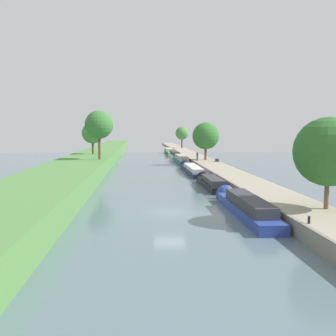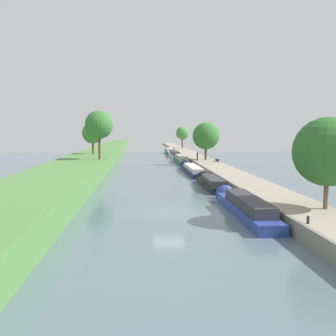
{
  "view_description": "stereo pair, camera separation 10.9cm",
  "coord_description": "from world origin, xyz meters",
  "px_view_note": "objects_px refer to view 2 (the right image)",
  "views": [
    {
      "loc": [
        -2.34,
        -29.24,
        6.61
      ],
      "look_at": [
        1.76,
        25.05,
        1.0
      ],
      "focal_mm": 39.76,
      "sensor_mm": 36.0,
      "label": 1
    },
    {
      "loc": [
        -2.23,
        -29.25,
        6.61
      ],
      "look_at": [
        1.76,
        25.05,
        1.0
      ],
      "focal_mm": 39.76,
      "sensor_mm": 36.0,
      "label": 2
    }
  ],
  "objects_px": {
    "mooring_bollard_near": "(308,220)",
    "mooring_bollard_far": "(174,148)",
    "narrowboat_blue": "(244,206)",
    "narrowboat_navy": "(192,169)",
    "narrowboat_cream": "(174,154)",
    "narrowboat_teal": "(181,159)",
    "park_bench": "(217,160)",
    "person_walking": "(197,156)",
    "narrowboat_green": "(169,151)",
    "narrowboat_black": "(211,182)"
  },
  "relations": [
    {
      "from": "narrowboat_teal",
      "to": "narrowboat_cream",
      "type": "relative_size",
      "value": 1.08
    },
    {
      "from": "narrowboat_navy",
      "to": "mooring_bollard_far",
      "type": "bearing_deg",
      "value": 87.82
    },
    {
      "from": "narrowboat_cream",
      "to": "narrowboat_green",
      "type": "height_order",
      "value": "narrowboat_green"
    },
    {
      "from": "narrowboat_blue",
      "to": "narrowboat_navy",
      "type": "bearing_deg",
      "value": 90.36
    },
    {
      "from": "narrowboat_blue",
      "to": "narrowboat_navy",
      "type": "height_order",
      "value": "narrowboat_blue"
    },
    {
      "from": "person_walking",
      "to": "narrowboat_cream",
      "type": "bearing_deg",
      "value": 94.66
    },
    {
      "from": "narrowboat_cream",
      "to": "mooring_bollard_near",
      "type": "relative_size",
      "value": 34.39
    },
    {
      "from": "narrowboat_cream",
      "to": "mooring_bollard_near",
      "type": "height_order",
      "value": "mooring_bollard_near"
    },
    {
      "from": "narrowboat_teal",
      "to": "park_bench",
      "type": "xyz_separation_m",
      "value": [
        5.25,
        -10.54,
        0.77
      ]
    },
    {
      "from": "narrowboat_teal",
      "to": "mooring_bollard_far",
      "type": "height_order",
      "value": "narrowboat_teal"
    },
    {
      "from": "narrowboat_green",
      "to": "park_bench",
      "type": "height_order",
      "value": "park_bench"
    },
    {
      "from": "person_walking",
      "to": "narrowboat_black",
      "type": "bearing_deg",
      "value": -95.06
    },
    {
      "from": "person_walking",
      "to": "mooring_bollard_near",
      "type": "distance_m",
      "value": 45.34
    },
    {
      "from": "person_walking",
      "to": "mooring_bollard_near",
      "type": "height_order",
      "value": "person_walking"
    },
    {
      "from": "narrowboat_blue",
      "to": "narrowboat_black",
      "type": "distance_m",
      "value": 13.89
    },
    {
      "from": "narrowboat_navy",
      "to": "narrowboat_green",
      "type": "bearing_deg",
      "value": 89.98
    },
    {
      "from": "mooring_bollard_far",
      "to": "park_bench",
      "type": "bearing_deg",
      "value": -85.52
    },
    {
      "from": "person_walking",
      "to": "park_bench",
      "type": "bearing_deg",
      "value": -34.47
    },
    {
      "from": "narrowboat_teal",
      "to": "park_bench",
      "type": "bearing_deg",
      "value": -63.51
    },
    {
      "from": "narrowboat_navy",
      "to": "mooring_bollard_near",
      "type": "xyz_separation_m",
      "value": [
        1.96,
        -36.25,
        0.8
      ]
    },
    {
      "from": "narrowboat_black",
      "to": "narrowboat_navy",
      "type": "height_order",
      "value": "narrowboat_black"
    },
    {
      "from": "park_bench",
      "to": "narrowboat_teal",
      "type": "bearing_deg",
      "value": 116.49
    },
    {
      "from": "narrowboat_cream",
      "to": "person_walking",
      "type": "height_order",
      "value": "person_walking"
    },
    {
      "from": "narrowboat_green",
      "to": "person_walking",
      "type": "relative_size",
      "value": 6.2
    },
    {
      "from": "narrowboat_teal",
      "to": "narrowboat_green",
      "type": "height_order",
      "value": "narrowboat_teal"
    },
    {
      "from": "narrowboat_teal",
      "to": "park_bench",
      "type": "distance_m",
      "value": 11.8
    },
    {
      "from": "narrowboat_black",
      "to": "narrowboat_cream",
      "type": "bearing_deg",
      "value": 89.85
    },
    {
      "from": "narrowboat_cream",
      "to": "park_bench",
      "type": "distance_m",
      "value": 27.24
    },
    {
      "from": "narrowboat_navy",
      "to": "narrowboat_teal",
      "type": "relative_size",
      "value": 0.98
    },
    {
      "from": "narrowboat_blue",
      "to": "narrowboat_cream",
      "type": "distance_m",
      "value": 62.47
    },
    {
      "from": "narrowboat_navy",
      "to": "narrowboat_green",
      "type": "distance_m",
      "value": 47.12
    },
    {
      "from": "narrowboat_cream",
      "to": "narrowboat_black",
      "type": "bearing_deg",
      "value": -90.15
    },
    {
      "from": "person_walking",
      "to": "park_bench",
      "type": "relative_size",
      "value": 1.11
    },
    {
      "from": "narrowboat_cream",
      "to": "park_bench",
      "type": "height_order",
      "value": "park_bench"
    },
    {
      "from": "narrowboat_blue",
      "to": "mooring_bollard_near",
      "type": "relative_size",
      "value": 29.6
    },
    {
      "from": "narrowboat_cream",
      "to": "mooring_bollard_far",
      "type": "height_order",
      "value": "mooring_bollard_far"
    },
    {
      "from": "mooring_bollard_near",
      "to": "mooring_bollard_far",
      "type": "distance_m",
      "value": 87.66
    },
    {
      "from": "person_walking",
      "to": "mooring_bollard_far",
      "type": "height_order",
      "value": "person_walking"
    },
    {
      "from": "narrowboat_cream",
      "to": "mooring_bollard_near",
      "type": "distance_m",
      "value": 69.92
    },
    {
      "from": "narrowboat_teal",
      "to": "park_bench",
      "type": "relative_size",
      "value": 11.13
    },
    {
      "from": "narrowboat_cream",
      "to": "narrowboat_green",
      "type": "relative_size",
      "value": 1.5
    },
    {
      "from": "mooring_bollard_near",
      "to": "narrowboat_black",
      "type": "bearing_deg",
      "value": 94.85
    },
    {
      "from": "narrowboat_navy",
      "to": "mooring_bollard_far",
      "type": "distance_m",
      "value": 51.46
    },
    {
      "from": "narrowboat_green",
      "to": "mooring_bollard_far",
      "type": "height_order",
      "value": "narrowboat_green"
    },
    {
      "from": "narrowboat_blue",
      "to": "park_bench",
      "type": "xyz_separation_m",
      "value": [
        5.27,
        35.73,
        0.77
      ]
    },
    {
      "from": "narrowboat_teal",
      "to": "narrowboat_navy",
      "type": "bearing_deg",
      "value": -90.64
    },
    {
      "from": "narrowboat_blue",
      "to": "narrowboat_navy",
      "type": "distance_m",
      "value": 28.83
    },
    {
      "from": "narrowboat_teal",
      "to": "mooring_bollard_near",
      "type": "bearing_deg",
      "value": -88.12
    },
    {
      "from": "narrowboat_blue",
      "to": "narrowboat_cream",
      "type": "height_order",
      "value": "narrowboat_blue"
    },
    {
      "from": "narrowboat_blue",
      "to": "park_bench",
      "type": "distance_m",
      "value": 36.13
    }
  ]
}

